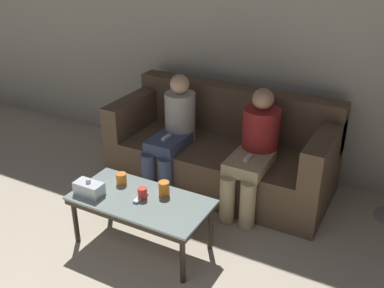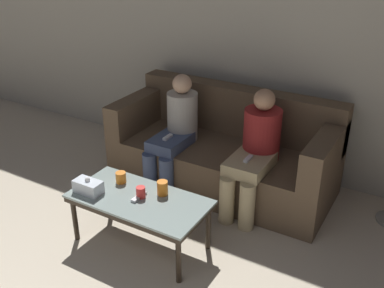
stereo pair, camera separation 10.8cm
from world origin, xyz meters
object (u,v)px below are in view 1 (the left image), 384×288
at_px(seated_person_left_end, 174,131).
at_px(seated_person_mid_left, 255,148).
at_px(couch, 223,152).
at_px(cup_near_right, 142,193).
at_px(cup_near_left, 121,179).
at_px(tissue_box, 89,188).
at_px(coffee_table, 141,204).
at_px(game_remote, 141,198).
at_px(cup_far_center, 164,188).

height_order(seated_person_left_end, seated_person_mid_left, seated_person_left_end).
distance_m(couch, cup_near_right, 1.17).
height_order(cup_near_left, seated_person_left_end, seated_person_left_end).
height_order(cup_near_left, tissue_box, tissue_box).
bearing_deg(coffee_table, cup_near_left, 156.24).
relative_size(tissue_box, game_remote, 1.47).
height_order(cup_near_left, cup_far_center, cup_far_center).
bearing_deg(cup_near_right, seated_person_left_end, 106.42).
xyz_separation_m(coffee_table, seated_person_mid_left, (0.53, 0.94, 0.18)).
bearing_deg(coffee_table, cup_far_center, 46.21).
bearing_deg(cup_near_right, tissue_box, -159.33).
xyz_separation_m(cup_far_center, seated_person_mid_left, (0.41, 0.81, 0.08)).
distance_m(cup_near_left, game_remote, 0.28).
relative_size(cup_near_right, cup_far_center, 0.78).
bearing_deg(tissue_box, seated_person_left_end, 83.85).
relative_size(cup_near_left, cup_near_right, 1.02).
bearing_deg(game_remote, cup_near_right, 63.21).
bearing_deg(seated_person_mid_left, game_remote, -119.70).
bearing_deg(couch, seated_person_left_end, -149.13).
bearing_deg(tissue_box, cup_near_right, 20.67).
height_order(cup_far_center, seated_person_mid_left, seated_person_mid_left).
bearing_deg(coffee_table, seated_person_left_end, 105.72).
xyz_separation_m(couch, cup_near_right, (-0.13, -1.16, 0.14)).
bearing_deg(cup_near_right, game_remote, -116.79).
bearing_deg(cup_near_left, cup_far_center, 2.63).
bearing_deg(couch, cup_near_left, -110.38).
relative_size(tissue_box, seated_person_mid_left, 0.21).
relative_size(couch, coffee_table, 1.95).
bearing_deg(couch, cup_far_center, -90.56).
bearing_deg(cup_near_right, seated_person_mid_left, 60.25).
bearing_deg(game_remote, cup_near_left, 156.24).
height_order(couch, cup_near_right, couch).
distance_m(cup_far_center, seated_person_mid_left, 0.91).
bearing_deg(cup_near_left, seated_person_left_end, 90.37).
relative_size(coffee_table, cup_near_right, 12.10).
xyz_separation_m(cup_near_left, tissue_box, (-0.12, -0.24, 0.01)).
bearing_deg(seated_person_left_end, seated_person_mid_left, 0.21).
height_order(coffee_table, cup_far_center, cup_far_center).
height_order(couch, cup_far_center, couch).
distance_m(tissue_box, game_remote, 0.40).
distance_m(game_remote, seated_person_mid_left, 1.09).
relative_size(tissue_box, seated_person_left_end, 0.21).
relative_size(couch, seated_person_left_end, 1.95).
distance_m(coffee_table, game_remote, 0.05).
relative_size(coffee_table, cup_near_left, 11.92).
height_order(cup_near_right, seated_person_mid_left, seated_person_mid_left).
height_order(coffee_table, cup_near_left, cup_near_left).
xyz_separation_m(couch, cup_far_center, (-0.01, -1.04, 0.15)).
distance_m(tissue_box, seated_person_mid_left, 1.41).
height_order(cup_near_right, cup_far_center, cup_far_center).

